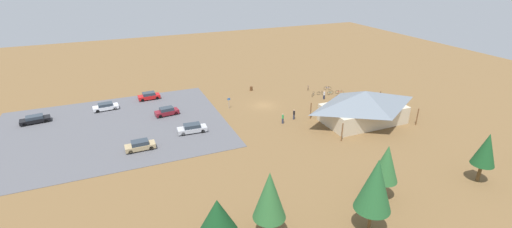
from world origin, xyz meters
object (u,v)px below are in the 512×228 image
(bike_pavilion, at_px, (364,105))
(bicycle_purple_front_row, at_px, (308,88))
(pine_far_east, at_px, (218,216))
(car_black_second_row, at_px, (35,119))
(bicycle_blue_mid_cluster, at_px, (328,88))
(bicycle_orange_near_porch, at_px, (339,97))
(pine_west, at_px, (375,185))
(bicycle_teal_back_row, at_px, (330,93))
(car_silver_by_curb, at_px, (192,128))
(visitor_at_bikes, at_px, (294,114))
(visitor_near_lot, at_px, (324,95))
(car_tan_far_end, at_px, (140,145))
(trash_bin, at_px, (251,88))
(bicycle_silver_lone_east, at_px, (313,94))
(bicycle_red_lone_west, at_px, (339,92))
(bicycle_black_trailside, at_px, (321,93))
(bicycle_green_by_bin, at_px, (346,99))
(lot_sign, at_px, (229,101))
(car_maroon_near_entry, at_px, (167,111))
(visitor_by_pavilion, at_px, (283,118))
(car_red_back_corner, at_px, (149,96))
(pine_far_west, at_px, (486,150))

(bike_pavilion, xyz_separation_m, bicycle_purple_front_row, (0.07, -18.44, -2.78))
(pine_far_east, height_order, car_black_second_row, pine_far_east)
(bicycle_blue_mid_cluster, bearing_deg, bicycle_orange_near_porch, 81.64)
(pine_west, bearing_deg, bicycle_teal_back_row, -118.33)
(car_silver_by_curb, bearing_deg, pine_west, 111.21)
(visitor_at_bikes, bearing_deg, visitor_near_lot, -148.21)
(bicycle_teal_back_row, bearing_deg, bicycle_purple_front_row, -58.65)
(car_silver_by_curb, bearing_deg, bicycle_purple_front_row, -158.87)
(visitor_at_bikes, distance_m, visitor_near_lot, 12.45)
(car_tan_far_end, bearing_deg, car_silver_by_curb, -162.05)
(trash_bin, xyz_separation_m, bicycle_silver_lone_east, (-10.66, 8.32, -0.09))
(bicycle_red_lone_west, xyz_separation_m, bicycle_purple_front_row, (4.78, -4.89, -0.03))
(bicycle_black_trailside, relative_size, bicycle_silver_lone_east, 1.23)
(bicycle_green_by_bin, bearing_deg, lot_sign, -13.57)
(bicycle_blue_mid_cluster, distance_m, bicycle_purple_front_row, 4.31)
(pine_far_east, bearing_deg, bike_pavilion, -149.49)
(bicycle_blue_mid_cluster, xyz_separation_m, car_maroon_near_entry, (35.16, 0.56, 0.41))
(bicycle_black_trailside, bearing_deg, visitor_by_pavilion, 34.79)
(car_maroon_near_entry, distance_m, car_red_back_corner, 9.84)
(bike_pavilion, relative_size, bicycle_blue_mid_cluster, 10.41)
(pine_far_east, bearing_deg, car_black_second_row, -63.08)
(car_black_second_row, bearing_deg, bicycle_teal_back_row, 171.96)
(bicycle_red_lone_west, height_order, visitor_near_lot, visitor_near_lot)
(trash_bin, xyz_separation_m, pine_far_west, (-13.71, 43.61, 4.13))
(bicycle_teal_back_row, height_order, visitor_by_pavilion, visitor_by_pavilion)
(lot_sign, bearing_deg, bicycle_teal_back_row, 177.27)
(lot_sign, height_order, bicycle_red_lone_west, lot_sign)
(lot_sign, relative_size, bicycle_orange_near_porch, 1.27)
(car_maroon_near_entry, bearing_deg, bicycle_silver_lone_east, 176.85)
(pine_far_east, relative_size, visitor_near_lot, 3.28)
(visitor_at_bikes, xyz_separation_m, visitor_near_lot, (-10.58, -6.56, -0.04))
(bike_pavilion, height_order, car_black_second_row, bike_pavilion)
(pine_far_east, bearing_deg, visitor_by_pavilion, -128.63)
(trash_bin, bearing_deg, pine_far_east, 63.95)
(lot_sign, relative_size, bicycle_green_by_bin, 1.33)
(bicycle_green_by_bin, bearing_deg, car_red_back_corner, -24.19)
(bicycle_red_lone_west, relative_size, bicycle_teal_back_row, 0.85)
(pine_west, distance_m, visitor_near_lot, 38.96)
(trash_bin, xyz_separation_m, bicycle_black_trailside, (-12.56, 8.34, -0.08))
(bicycle_black_trailside, relative_size, car_red_back_corner, 0.36)
(pine_west, relative_size, bicycle_blue_mid_cluster, 5.63)
(car_maroon_near_entry, distance_m, car_black_second_row, 22.51)
(car_red_back_corner, bearing_deg, bike_pavilion, 142.04)
(car_maroon_near_entry, height_order, car_black_second_row, car_maroon_near_entry)
(bicycle_black_trailside, xyz_separation_m, car_maroon_near_entry, (32.00, -1.68, 0.41))
(pine_far_east, height_order, car_tan_far_end, pine_far_east)
(lot_sign, distance_m, bicycle_blue_mid_cluster, 23.65)
(bicycle_purple_front_row, bearing_deg, car_tan_far_end, 20.41)
(bicycle_green_by_bin, xyz_separation_m, car_maroon_near_entry, (34.69, -6.80, 0.43))
(bicycle_red_lone_west, xyz_separation_m, bicycle_orange_near_porch, (1.59, 2.23, -0.01))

